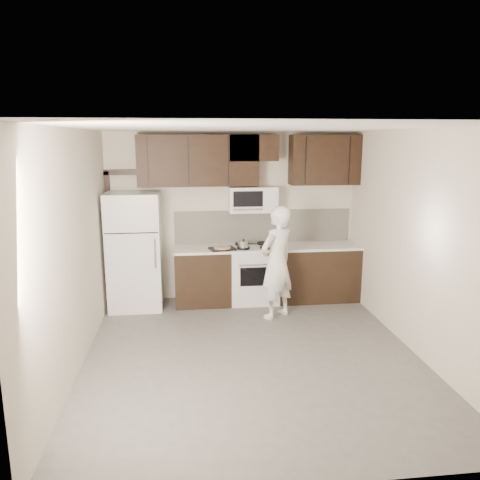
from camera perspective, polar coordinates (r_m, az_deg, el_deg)
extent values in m
plane|color=#53514E|center=(5.88, 1.43, -13.82)|extent=(4.50, 4.50, 0.00)
plane|color=beige|center=(7.62, -0.89, 2.90)|extent=(4.00, 0.00, 4.00)
plane|color=white|center=(5.29, 1.59, 13.51)|extent=(4.50, 4.50, 0.00)
cube|color=black|center=(7.49, -4.57, -4.50)|extent=(0.87, 0.62, 0.87)
cube|color=black|center=(7.77, 9.26, -4.00)|extent=(1.32, 0.62, 0.87)
cube|color=white|center=(7.37, -4.62, -1.10)|extent=(0.87, 0.64, 0.04)
cube|color=white|center=(7.66, 9.38, -0.72)|extent=(1.32, 0.64, 0.04)
cube|color=silver|center=(7.56, 1.64, -4.23)|extent=(0.76, 0.62, 0.89)
cube|color=silver|center=(7.44, 1.66, -0.87)|extent=(0.76, 0.62, 0.02)
cube|color=black|center=(7.25, 1.99, -4.49)|extent=(0.50, 0.01, 0.30)
cylinder|color=silver|center=(7.16, 2.04, -3.03)|extent=(0.55, 0.02, 0.02)
cylinder|color=black|center=(7.27, 0.43, -0.97)|extent=(0.20, 0.20, 0.03)
cylinder|color=black|center=(7.32, 3.22, -0.90)|extent=(0.20, 0.20, 0.03)
cylinder|color=black|center=(7.56, 0.14, -0.46)|extent=(0.20, 0.20, 0.03)
cylinder|color=black|center=(7.61, 2.84, -0.39)|extent=(0.20, 0.20, 0.03)
cube|color=beige|center=(7.70, 2.82, 1.70)|extent=(2.90, 0.02, 0.54)
cube|color=black|center=(7.32, -5.13, 9.63)|extent=(1.85, 0.35, 0.78)
cube|color=black|center=(7.64, 10.26, 9.59)|extent=(1.10, 0.35, 0.78)
cube|color=black|center=(7.39, 1.58, 11.17)|extent=(0.76, 0.35, 0.40)
cube|color=silver|center=(7.43, 1.56, 4.99)|extent=(0.76, 0.38, 0.40)
cube|color=black|center=(7.22, 0.99, 5.02)|extent=(0.46, 0.01, 0.24)
cube|color=silver|center=(7.27, 3.82, 5.05)|extent=(0.18, 0.01, 0.24)
cylinder|color=silver|center=(7.21, 1.02, 3.74)|extent=(0.46, 0.02, 0.02)
cube|color=silver|center=(7.36, -12.69, -1.31)|extent=(0.80, 0.72, 1.80)
cube|color=black|center=(6.93, -13.12, 0.81)|extent=(0.77, 0.01, 0.02)
cylinder|color=silver|center=(6.94, -10.32, -1.59)|extent=(0.03, 0.03, 0.45)
cube|color=black|center=(7.69, -15.54, 0.26)|extent=(0.08, 0.08, 2.10)
cube|color=black|center=(7.53, -14.39, 8.00)|extent=(0.50, 0.08, 0.08)
cylinder|color=silver|center=(7.26, 0.43, -0.60)|extent=(0.17, 0.17, 0.13)
sphere|color=black|center=(7.24, 0.43, 0.01)|extent=(0.04, 0.04, 0.04)
cylinder|color=black|center=(7.24, 1.44, -0.46)|extent=(0.16, 0.05, 0.02)
cube|color=black|center=(7.24, -2.15, -1.07)|extent=(0.44, 0.37, 0.02)
cylinder|color=#D7B690|center=(7.23, -2.16, -0.92)|extent=(0.31, 0.31, 0.02)
imported|color=white|center=(6.80, 4.50, -2.76)|extent=(0.72, 0.68, 1.66)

